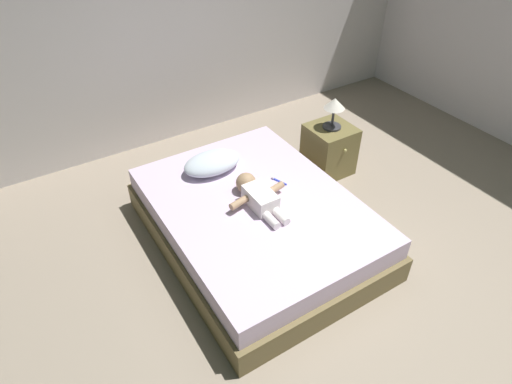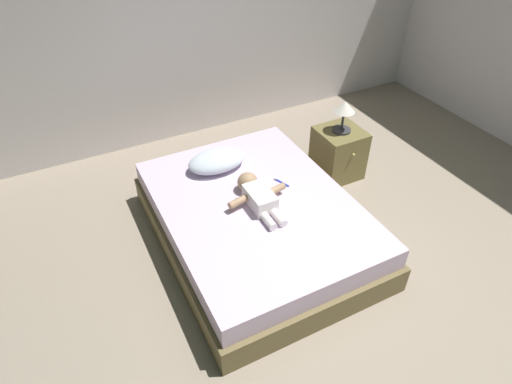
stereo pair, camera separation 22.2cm
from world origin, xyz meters
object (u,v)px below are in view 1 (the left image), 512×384
bed (256,221)px  lamp (334,107)px  baby (257,195)px  toothbrush (279,181)px  nightstand (329,149)px  pillow (212,163)px

bed → lamp: size_ratio=6.51×
baby → toothbrush: size_ratio=4.07×
nightstand → lamp: (0.00, 0.00, 0.47)m
nightstand → toothbrush: bearing=-157.8°
pillow → baby: size_ratio=0.85×
bed → lamp: (1.15, 0.47, 0.52)m
baby → lamp: 1.26m
bed → baby: (0.01, -0.00, 0.28)m
bed → lamp: 1.35m
bed → pillow: 0.64m
toothbrush → lamp: lamp is taller
pillow → baby: baby is taller
pillow → baby: bearing=-80.1°
pillow → toothbrush: size_ratio=3.46×
baby → toothbrush: (0.29, 0.13, -0.06)m
bed → toothbrush: bearing=22.6°
toothbrush → nightstand: 0.93m
pillow → toothbrush: pillow is taller
bed → nightstand: bearing=22.3°
toothbrush → lamp: bearing=22.2°
bed → toothbrush: size_ratio=13.51×
pillow → lamp: 1.27m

